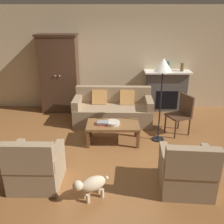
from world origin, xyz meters
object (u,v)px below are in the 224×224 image
Objects in this scene: armchair_near_left at (36,168)px; fireplace at (166,90)px; couch at (113,110)px; side_chair_wooden at (182,112)px; coffee_table at (113,126)px; book_stack at (103,123)px; armoire at (59,74)px; mantel_vase_bronze at (182,67)px; mantel_vase_jade at (168,66)px; dog at (91,185)px; floor_lamp at (163,70)px; fruit_bowl at (113,123)px; armchair_near_right at (186,172)px.

fireplace is at bearing 51.90° from armchair_near_left.
side_chair_wooden is at bearing -21.09° from couch.
coffee_table is 0.23m from book_stack.
armoire is at bearing 127.94° from coffee_table.
armchair_near_left is at bearing -131.97° from mantel_vase_bronze.
mantel_vase_jade is at bearing 51.76° from armchair_near_left.
couch is 2.85m from dog.
mantel_vase_bronze is (0.38, 0.00, -0.02)m from mantel_vase_jade.
fireplace is 0.65× the size of couch.
couch is 2.26m from mantel_vase_bronze.
armoire is 1.08× the size of couch.
armoire is at bearing 144.05° from floor_lamp.
mantel_vase_bronze reaches higher than dog.
armchair_near_right is at bearing -53.32° from fruit_bowl.
armchair_near_left is 0.50× the size of floor_lamp.
mantel_vase_jade is at bearing 92.55° from side_chair_wooden.
coffee_table is at bearing -126.91° from fireplace.
dog is (-0.30, -1.76, -0.21)m from fruit_bowl.
coffee_table is 4.40× the size of book_stack.
fruit_bowl is 2.82m from mantel_vase_bronze.
book_stack is at bearing 86.74° from dog.
book_stack is (-1.69, -1.99, -0.12)m from fireplace.
floor_lamp is (2.46, -1.78, 0.49)m from armoire.
mantel_vase_jade is at bearing 75.02° from floor_lamp.
coffee_table is at bearing -52.06° from armoire.
armoire is 3.38m from side_chair_wooden.
book_stack is at bearing -172.39° from coffee_table.
side_chair_wooden is 2.92m from dog.
side_chair_wooden reaches higher than armchair_near_left.
mantel_vase_bronze is (1.86, 1.96, 0.78)m from fruit_bowl.
fireplace is 2.47m from coffee_table.
armchair_near_left reaches higher than coffee_table.
mantel_vase_jade is 0.30× the size of side_chair_wooden.
armoire is at bearing 127.60° from fruit_bowl.
armoire is 2.48m from fruit_bowl.
armchair_near_left is 2.35m from armchair_near_right.
fruit_bowl is at bearing 50.19° from armchair_near_left.
fireplace is 2.61m from book_stack.
floor_lamp reaches higher than coffee_table.
fruit_bowl is at bearing -162.96° from side_chair_wooden.
mantel_vase_bronze is 2.06m from floor_lamp.
mantel_vase_bronze is (1.86, 1.95, 0.87)m from coffee_table.
fruit_bowl is at bearing -172.94° from floor_lamp.
armoire is 3.93m from dog.
mantel_vase_bronze is 0.45× the size of dog.
floor_lamp is (2.19, 1.57, 1.22)m from armchair_near_left.
fireplace reaches higher than coffee_table.
fireplace is at bearing 177.30° from mantel_vase_bronze.
mantel_vase_jade is at bearing 1.17° from armoire.
dog is (-1.29, -1.88, -1.29)m from floor_lamp.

